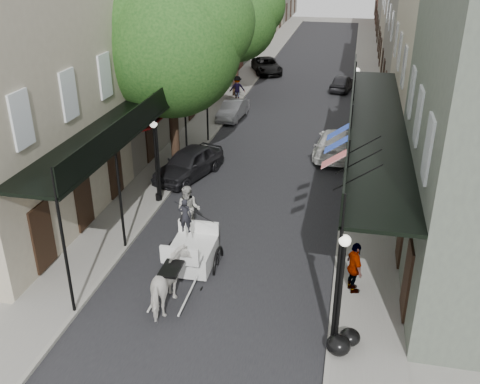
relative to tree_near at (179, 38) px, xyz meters
The scene contains 24 objects.
ground 12.78m from the tree_near, 67.59° to the right, with size 140.00×140.00×0.00m, color gray.
road 12.50m from the tree_near, 66.86° to the left, with size 8.00×90.00×0.01m, color black.
sidewalk_left 11.77m from the tree_near, 94.67° to the left, with size 2.20×90.00×0.12m, color gray.
sidewalk_right 14.91m from the tree_near, 46.88° to the left, with size 2.20×90.00×0.12m, color gray.
building_row_left 20.34m from the tree_near, 102.52° to the left, with size 5.00×80.00×10.50m, color #B0A58C.
building_row_right 23.63m from the tree_near, 57.15° to the left, with size 5.00×80.00×10.50m, color slate.
gallery_left 4.06m from the tree_near, 100.49° to the right, with size 2.20×18.05×4.88m.
gallery_right 9.84m from the tree_near, 19.59° to the right, with size 2.20×18.05×4.88m.
tree_near is the anchor object (origin of this frame).
tree_far 14.02m from the tree_near, 90.19° to the left, with size 6.45×6.00×8.61m.
lamppost_right_near 15.39m from the tree_near, 55.73° to the right, with size 0.32×0.32×3.71m.
lamppost_left 6.10m from the tree_near, 88.66° to the right, with size 0.32×0.32×3.71m.
lamppost_right_far 12.24m from the tree_near, 43.31° to the left, with size 0.32×0.32×3.71m.
horse 12.87m from the tree_near, 74.58° to the right, with size 0.97×2.13×1.80m, color silver.
carriage 10.38m from the tree_near, 70.02° to the right, with size 1.90×2.67×3.00m.
pedestrian_walking 8.71m from the tree_near, 71.02° to the right, with size 0.96×0.75×1.97m, color #9D9C94.
pedestrian_sidewalk_left 13.77m from the tree_near, 90.01° to the left, with size 1.11×0.64×1.72m, color gray.
pedestrian_sidewalk_right 13.86m from the tree_near, 46.81° to the right, with size 1.06×0.44×1.81m, color gray.
car_left_near 5.89m from the tree_near, 63.10° to the right, with size 1.76×4.37×1.49m, color black.
car_left_mid 10.38m from the tree_near, 85.99° to the left, with size 1.26×3.60×1.19m, color #97979C.
car_left_far 22.63m from the tree_near, 88.43° to the left, with size 2.18×4.74×1.32m, color black.
car_right_near 10.03m from the tree_near, 24.02° to the left, with size 1.97×4.85×1.41m, color silver.
car_right_far 19.66m from the tree_near, 67.17° to the left, with size 1.46×3.63×1.24m, color black.
trash_bags 16.08m from the tree_near, 55.10° to the right, with size 0.95×1.10×0.59m.
Camera 1 is at (3.95, -14.18, 10.71)m, focal length 40.00 mm.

